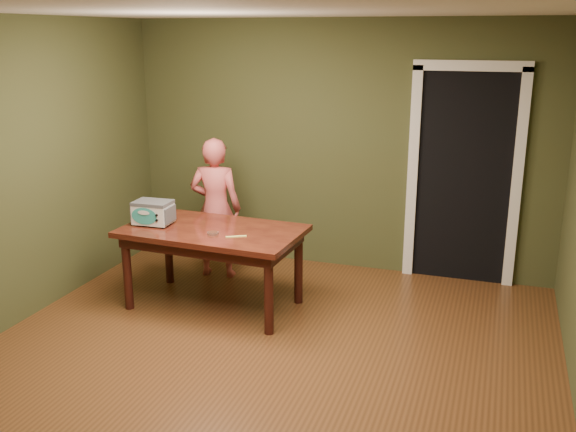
# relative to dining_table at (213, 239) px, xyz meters

# --- Properties ---
(floor) EXTENTS (5.00, 5.00, 0.00)m
(floor) POSITION_rel_dining_table_xyz_m (0.78, -1.06, -0.65)
(floor) COLOR brown
(floor) RESTS_ON ground
(room_shell) EXTENTS (4.52, 5.02, 2.61)m
(room_shell) POSITION_rel_dining_table_xyz_m (0.78, -1.06, 1.06)
(room_shell) COLOR #3C4324
(room_shell) RESTS_ON ground
(doorway) EXTENTS (1.10, 0.66, 2.25)m
(doorway) POSITION_rel_dining_table_xyz_m (2.08, 1.72, 0.41)
(doorway) COLOR black
(doorway) RESTS_ON ground
(dining_table) EXTENTS (1.64, 0.98, 0.75)m
(dining_table) POSITION_rel_dining_table_xyz_m (0.00, 0.00, 0.00)
(dining_table) COLOR #33100B
(dining_table) RESTS_ON floor
(toy_oven) EXTENTS (0.37, 0.26, 0.22)m
(toy_oven) POSITION_rel_dining_table_xyz_m (-0.57, -0.05, 0.22)
(toy_oven) COLOR #4C4F54
(toy_oven) RESTS_ON dining_table
(baking_pan) EXTENTS (0.10, 0.10, 0.02)m
(baking_pan) POSITION_rel_dining_table_xyz_m (0.08, -0.16, 0.11)
(baking_pan) COLOR silver
(baking_pan) RESTS_ON dining_table
(spatula) EXTENTS (0.17, 0.11, 0.01)m
(spatula) POSITION_rel_dining_table_xyz_m (0.30, -0.16, 0.10)
(spatula) COLOR #F9F46C
(spatula) RESTS_ON dining_table
(child) EXTENTS (0.57, 0.42, 1.45)m
(child) POSITION_rel_dining_table_xyz_m (-0.31, 0.73, 0.07)
(child) COLOR #C65351
(child) RESTS_ON floor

